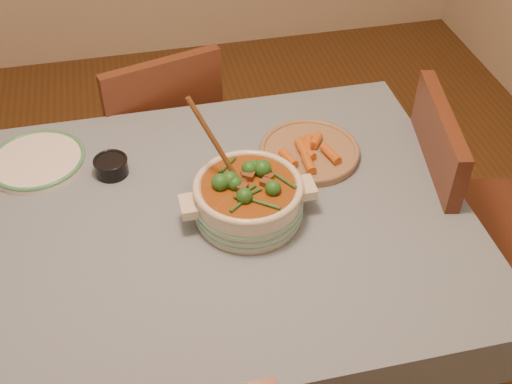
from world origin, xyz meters
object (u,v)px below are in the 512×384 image
(condiment_bowl, at_px, (111,165))
(chair_right, at_px, (455,215))
(fried_plate, at_px, (309,150))
(stew_casserole, at_px, (248,197))
(dining_table, at_px, (166,249))
(chair_far, at_px, (160,138))
(white_plate, at_px, (37,160))

(condiment_bowl, height_order, chair_right, chair_right)
(fried_plate, bearing_deg, chair_right, -16.50)
(stew_casserole, distance_m, chair_right, 0.76)
(condiment_bowl, height_order, fried_plate, condiment_bowl)
(fried_plate, distance_m, chair_right, 0.54)
(fried_plate, height_order, chair_right, chair_right)
(dining_table, distance_m, chair_far, 0.73)
(white_plate, distance_m, condiment_bowl, 0.23)
(white_plate, distance_m, chair_right, 1.32)
(stew_casserole, height_order, chair_far, stew_casserole)
(white_plate, xyz_separation_m, condiment_bowl, (0.22, -0.09, 0.02))
(dining_table, height_order, stew_casserole, stew_casserole)
(chair_right, bearing_deg, stew_casserole, 107.45)
(stew_casserole, xyz_separation_m, condiment_bowl, (-0.35, 0.26, -0.04))
(white_plate, xyz_separation_m, chair_far, (0.38, 0.37, -0.26))
(white_plate, bearing_deg, chair_far, 44.44)
(dining_table, height_order, chair_far, chair_far)
(condiment_bowl, height_order, chair_far, chair_far)
(white_plate, bearing_deg, condiment_bowl, -22.97)
(dining_table, bearing_deg, stew_casserole, -3.66)
(white_plate, bearing_deg, stew_casserole, -32.06)
(dining_table, relative_size, white_plate, 4.79)
(condiment_bowl, relative_size, chair_far, 0.14)
(dining_table, relative_size, chair_right, 1.78)
(dining_table, height_order, chair_right, chair_right)
(white_plate, relative_size, chair_far, 0.39)
(chair_right, bearing_deg, white_plate, 88.62)
(chair_far, xyz_separation_m, chair_right, (0.89, -0.65, 0.03))
(condiment_bowl, bearing_deg, chair_right, -9.90)
(fried_plate, bearing_deg, stew_casserole, -137.21)
(stew_casserole, bearing_deg, chair_right, 6.58)
(condiment_bowl, bearing_deg, dining_table, -64.46)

